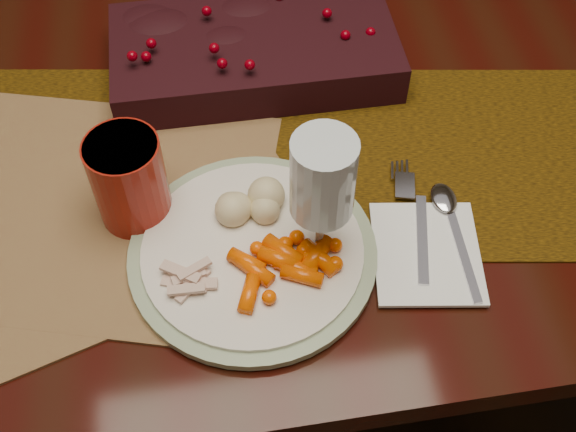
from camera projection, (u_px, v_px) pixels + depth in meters
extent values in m
plane|color=black|center=(269.00, 329.00, 1.62)|extent=(5.00, 5.00, 0.00)
cube|color=black|center=(265.00, 234.00, 1.32)|extent=(1.80, 1.00, 0.75)
cube|color=#4B280E|center=(312.00, 156.00, 0.93)|extent=(1.61, 0.57, 0.00)
cube|color=#93543B|center=(72.00, 204.00, 0.89)|extent=(0.55, 0.47, 0.00)
cube|color=brown|center=(107.00, 212.00, 0.88)|extent=(0.53, 0.45, 0.00)
cylinder|color=white|center=(253.00, 252.00, 0.83)|extent=(0.35, 0.35, 0.02)
cube|color=white|center=(427.00, 253.00, 0.84)|extent=(0.14, 0.16, 0.00)
cylinder|color=maroon|center=(129.00, 180.00, 0.83)|extent=(0.11, 0.11, 0.12)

